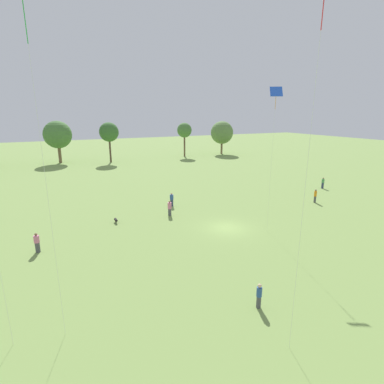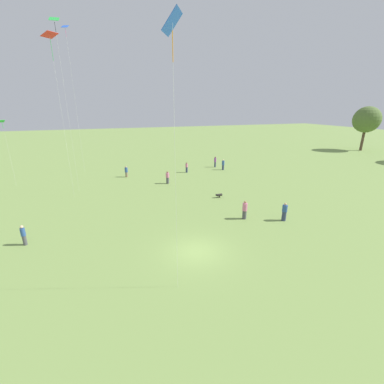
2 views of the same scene
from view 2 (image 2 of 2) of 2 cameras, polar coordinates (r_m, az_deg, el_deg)
name	(u,v)px [view 2 (image 2 of 2)]	position (r m, az deg, el deg)	size (l,w,h in m)	color
ground_plane	(197,252)	(19.69, 1.14, -13.08)	(240.00, 240.00, 0.00)	#7A994C
tree_0	(367,120)	(75.73, 34.31, 13.13)	(6.07, 6.07, 10.39)	brown
person_0	(215,162)	(46.06, 5.16, 6.71)	(0.50, 0.50, 1.91)	#333D5B
person_1	(168,178)	(36.02, -5.46, 3.21)	(0.60, 0.60, 1.78)	#4C4C51
person_2	(284,212)	(25.73, 19.85, -4.19)	(0.60, 0.60, 1.79)	#333D5B
person_4	(23,235)	(24.00, -33.35, -8.02)	(0.45, 0.45, 1.66)	#4C4C51
person_5	(223,165)	(44.19, 6.93, 6.04)	(0.58, 0.58, 1.79)	#333D5B
person_8	(187,167)	(42.11, -1.20, 5.47)	(0.56, 0.56, 1.68)	#333D5B
person_9	(245,210)	(25.07, 11.63, -3.95)	(0.50, 0.50, 1.84)	#4C4C51
person_10	(126,172)	(40.58, -14.39, 4.40)	(0.53, 0.53, 1.70)	#847056
kite_0	(172,33)	(13.21, -4.38, 31.71)	(1.34, 1.18, 14.24)	blue
kite_1	(3,125)	(41.49, -36.47, 11.81)	(0.78, 0.80, 8.70)	green
kite_3	(56,30)	(35.80, -28.04, 29.24)	(0.95, 1.07, 19.42)	green
kite_4	(67,38)	(45.99, -26.11, 28.40)	(1.03, 1.10, 21.19)	blue
kite_6	(50,41)	(33.04, -28.94, 27.29)	(1.76, 1.76, 17.28)	red
dog_0	(219,195)	(30.58, 5.98, -0.66)	(0.30, 0.81, 0.51)	black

